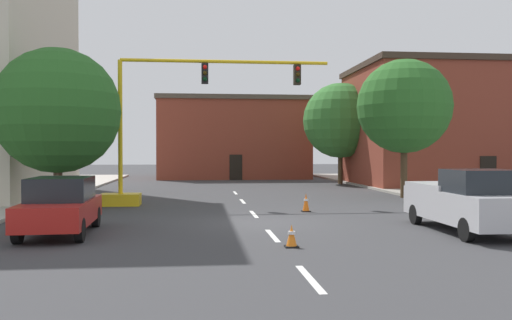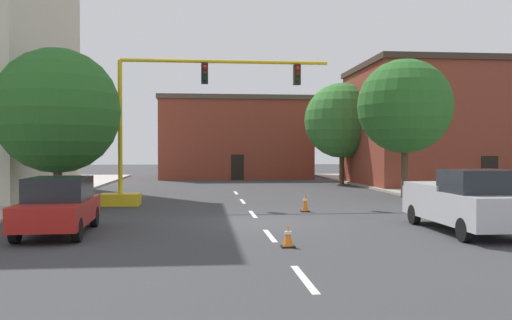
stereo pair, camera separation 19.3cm
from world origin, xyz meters
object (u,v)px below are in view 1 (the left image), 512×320
at_px(sedan_red_near_left, 61,205).
at_px(traffic_signal_gantry, 152,155).
at_px(traffic_cone_roadside_a, 306,203).
at_px(tree_right_mid, 404,106).
at_px(traffic_cone_roadside_b, 292,236).
at_px(tree_left_near, 58,111).
at_px(tree_right_far, 340,121).
at_px(pickup_truck_silver, 467,201).

bearing_deg(sedan_red_near_left, traffic_signal_gantry, 76.77).
relative_size(sedan_red_near_left, traffic_cone_roadside_a, 5.88).
relative_size(tree_right_mid, sedan_red_near_left, 1.63).
distance_m(tree_right_mid, traffic_cone_roadside_b, 17.23).
xyz_separation_m(traffic_signal_gantry, tree_left_near, (-3.74, -2.11, 1.88)).
height_order(sedan_red_near_left, traffic_cone_roadside_a, sedan_red_near_left).
relative_size(tree_right_far, traffic_cone_roadside_b, 12.90).
distance_m(traffic_signal_gantry, traffic_cone_roadside_a, 7.69).
bearing_deg(tree_right_far, traffic_cone_roadside_b, -107.52).
relative_size(traffic_signal_gantry, tree_right_mid, 1.43).
relative_size(pickup_truck_silver, sedan_red_near_left, 1.18).
height_order(tree_right_far, traffic_cone_roadside_a, tree_right_far).
bearing_deg(traffic_signal_gantry, tree_left_near, -150.56).
height_order(tree_right_mid, traffic_cone_roadside_a, tree_right_mid).
relative_size(sedan_red_near_left, traffic_cone_roadside_b, 7.65).
relative_size(tree_right_far, pickup_truck_silver, 1.42).
bearing_deg(tree_left_near, tree_right_mid, 15.59).
height_order(pickup_truck_silver, traffic_cone_roadside_a, pickup_truck_silver).
distance_m(traffic_signal_gantry, traffic_cone_roadside_b, 12.62).
xyz_separation_m(tree_left_near, pickup_truck_silver, (14.26, -7.40, -3.25)).
height_order(tree_right_far, traffic_cone_roadside_b, tree_right_far).
bearing_deg(traffic_signal_gantry, tree_right_mid, 11.20).
bearing_deg(sedan_red_near_left, traffic_cone_roadside_b, -23.72).
bearing_deg(tree_left_near, traffic_cone_roadside_a, -7.25).
bearing_deg(sedan_red_near_left, tree_right_mid, 36.54).
bearing_deg(tree_right_far, tree_left_near, -134.42).
height_order(traffic_signal_gantry, traffic_cone_roadside_a, traffic_signal_gantry).
distance_m(tree_right_far, traffic_cone_roadside_a, 19.92).
xyz_separation_m(traffic_cone_roadside_a, traffic_cone_roadside_b, (-2.02, -8.15, -0.09)).
bearing_deg(traffic_cone_roadside_a, pickup_truck_silver, -57.22).
distance_m(tree_left_near, tree_right_mid, 17.59).
bearing_deg(traffic_cone_roadside_b, traffic_signal_gantry, 111.59).
xyz_separation_m(tree_right_mid, pickup_truck_silver, (-2.67, -12.12, -3.95)).
distance_m(tree_left_near, sedan_red_near_left, 7.55).
xyz_separation_m(tree_right_far, pickup_truck_silver, (-2.43, -24.43, -3.86)).
bearing_deg(tree_right_far, pickup_truck_silver, -95.68).
height_order(tree_left_near, tree_right_mid, tree_right_mid).
height_order(pickup_truck_silver, traffic_cone_roadside_b, pickup_truck_silver).
distance_m(tree_right_mid, sedan_red_near_left, 19.37).
bearing_deg(tree_right_mid, tree_right_far, 91.11).
height_order(tree_right_mid, traffic_cone_roadside_b, tree_right_mid).
bearing_deg(sedan_red_near_left, tree_left_near, 104.59).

